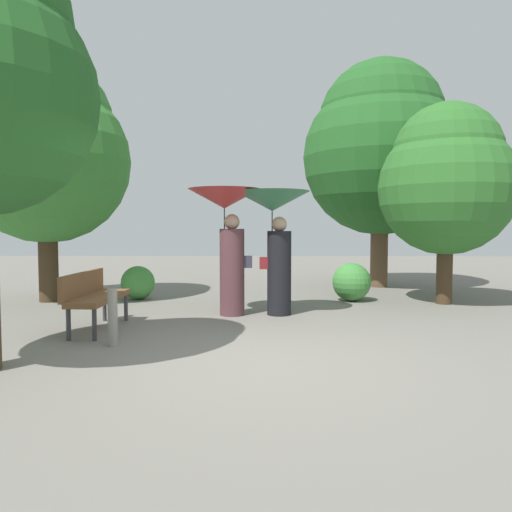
% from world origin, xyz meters
% --- Properties ---
extents(ground_plane, '(40.00, 40.00, 0.00)m').
position_xyz_m(ground_plane, '(0.00, 0.00, 0.00)').
color(ground_plane, slate).
extents(person_left, '(1.20, 1.20, 2.10)m').
position_xyz_m(person_left, '(-0.47, 2.80, 1.52)').
color(person_left, '#563338').
rests_on(person_left, ground).
extents(person_right, '(1.25, 1.25, 2.07)m').
position_xyz_m(person_right, '(0.31, 2.85, 1.53)').
color(person_right, black).
rests_on(person_right, ground).
extents(park_bench, '(0.52, 1.51, 0.83)m').
position_xyz_m(park_bench, '(-2.30, 1.61, 0.51)').
color(park_bench, '#38383D').
rests_on(park_bench, ground).
extents(tree_near_right, '(2.55, 2.55, 3.83)m').
position_xyz_m(tree_near_right, '(3.62, 4.05, 2.41)').
color(tree_near_right, '#42301E').
rests_on(tree_near_right, ground).
extents(tree_mid_left, '(3.24, 3.24, 4.82)m').
position_xyz_m(tree_mid_left, '(-4.13, 4.27, 3.02)').
color(tree_mid_left, '#42301E').
rests_on(tree_mid_left, ground).
extents(tree_mid_right, '(3.79, 3.79, 5.55)m').
position_xyz_m(tree_mid_right, '(3.02, 6.77, 3.46)').
color(tree_mid_right, brown).
rests_on(tree_mid_right, ground).
extents(bush_path_left, '(0.77, 0.77, 0.77)m').
position_xyz_m(bush_path_left, '(1.90, 4.38, 0.38)').
color(bush_path_left, '#428C3D').
rests_on(bush_path_left, ground).
extents(bush_path_right, '(0.69, 0.69, 0.69)m').
position_xyz_m(bush_path_right, '(-2.43, 4.56, 0.34)').
color(bush_path_right, '#428C3D').
rests_on(bush_path_right, ground).
extents(path_marker_post, '(0.12, 0.12, 0.71)m').
position_xyz_m(path_marker_post, '(-1.74, 0.67, 0.35)').
color(path_marker_post, gray).
rests_on(path_marker_post, ground).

